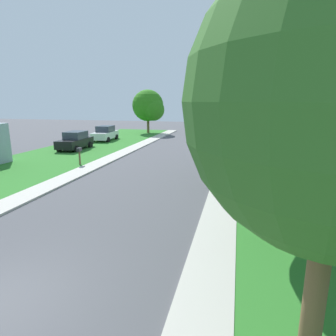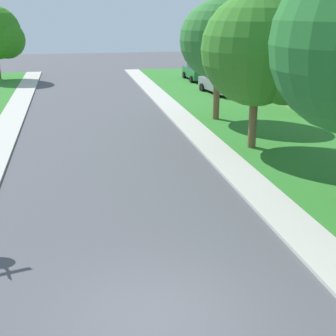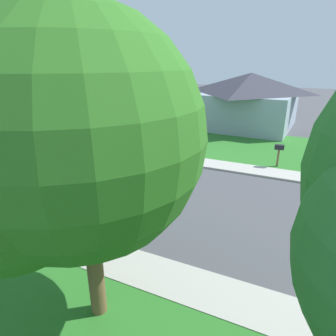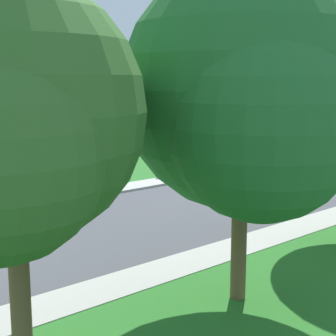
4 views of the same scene
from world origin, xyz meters
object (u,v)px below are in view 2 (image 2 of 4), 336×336
car_green_behind_trees (198,71)px  tree_across_right (223,43)px  car_grey_across_road (222,82)px  tree_across_left (264,54)px

car_green_behind_trees → tree_across_right: size_ratio=0.67×
car_grey_across_road → car_green_behind_trees: same height
car_grey_across_road → tree_across_right: bearing=-107.7°
car_grey_across_road → tree_across_right: 9.11m
car_grey_across_road → car_green_behind_trees: 6.81m
car_grey_across_road → tree_across_left: size_ratio=0.68×
tree_across_right → tree_across_left: bearing=-90.7°
car_green_behind_trees → tree_across_left: bearing=-97.5°
car_green_behind_trees → tree_across_left: size_ratio=0.65×
tree_across_right → tree_across_left: size_ratio=0.96×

